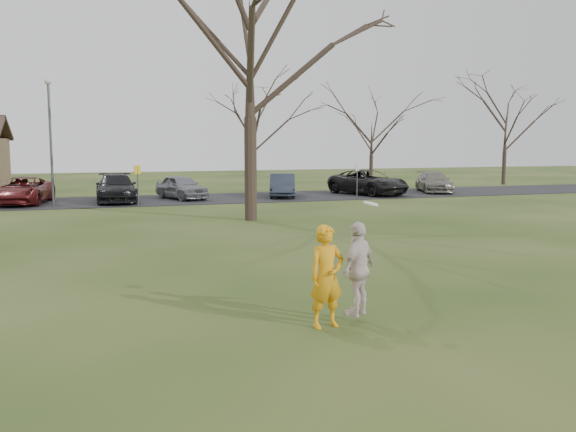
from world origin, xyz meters
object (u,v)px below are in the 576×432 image
object	(u,v)px
player_defender	(327,276)
catching_play	(359,268)
car_4	(182,187)
car_5	(283,185)
lamp_post	(50,126)
car_2	(23,191)
car_6	(368,182)
car_3	(116,188)
big_tree	(250,47)
car_7	(434,182)

from	to	relation	value
player_defender	catching_play	world-z (taller)	catching_play
car_4	car_5	bearing A→B (deg)	-23.48
player_defender	lamp_post	xyz separation A→B (m)	(-5.50, 22.15, 3.08)
car_2	car_6	size ratio (longest dim) A/B	0.92
lamp_post	car_5	bearing A→B (deg)	9.99
player_defender	car_3	xyz separation A→B (m)	(-2.44, 24.24, -0.11)
lamp_post	big_tree	bearing A→B (deg)	-43.15
player_defender	lamp_post	bearing A→B (deg)	96.22
player_defender	car_2	bearing A→B (deg)	98.45
car_6	lamp_post	xyz separation A→B (m)	(-17.93, -2.05, 3.18)
catching_play	car_2	bearing A→B (deg)	107.58
car_5	catching_play	bearing A→B (deg)	-86.83
car_5	lamp_post	distance (m)	13.07
big_tree	catching_play	bearing A→B (deg)	-97.31
player_defender	lamp_post	world-z (taller)	lamp_post
player_defender	catching_play	xyz separation A→B (m)	(0.63, 0.07, 0.08)
car_6	lamp_post	world-z (taller)	lamp_post
player_defender	car_2	xyz separation A→B (m)	(-7.08, 24.42, -0.16)
car_3	player_defender	bearing A→B (deg)	-83.38
car_2	car_4	size ratio (longest dim) A/B	1.25
car_2	big_tree	world-z (taller)	big_tree
car_4	car_5	size ratio (longest dim) A/B	0.97
car_6	catching_play	bearing A→B (deg)	-133.72
car_2	car_3	distance (m)	4.64
car_3	car_5	size ratio (longest dim) A/B	1.24
car_2	car_5	xyz separation A→B (m)	(14.04, -0.07, -0.02)
car_7	big_tree	xyz separation A→B (m)	(-14.74, -9.91, 6.32)
big_tree	player_defender	bearing A→B (deg)	-99.69
car_2	car_6	xyz separation A→B (m)	(19.51, -0.22, 0.06)
car_5	big_tree	distance (m)	12.39
player_defender	car_4	xyz separation A→B (m)	(1.12, 24.72, -0.17)
car_2	big_tree	bearing A→B (deg)	-35.90
lamp_post	big_tree	distance (m)	11.38
car_7	lamp_post	xyz separation A→B (m)	(-22.74, -2.41, 3.29)
car_4	car_6	xyz separation A→B (m)	(11.31, -0.52, 0.07)
catching_play	lamp_post	size ratio (longest dim) A/B	0.32
car_6	player_defender	bearing A→B (deg)	-134.84
car_4	catching_play	world-z (taller)	catching_play
player_defender	car_5	size ratio (longest dim) A/B	0.43
catching_play	lamp_post	xyz separation A→B (m)	(-6.13, 22.08, 2.99)
car_7	big_tree	world-z (taller)	big_tree
car_7	car_3	bearing A→B (deg)	-159.91
car_2	car_7	distance (m)	24.32
car_2	player_defender	bearing A→B (deg)	-64.18
car_2	car_5	world-z (taller)	car_2
catching_play	car_4	bearing A→B (deg)	88.86
lamp_post	big_tree	size ratio (longest dim) A/B	0.45
car_4	lamp_post	world-z (taller)	lamp_post
car_6	catching_play	xyz separation A→B (m)	(-11.80, -24.13, 0.18)
car_4	car_7	bearing A→B (deg)	-20.37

